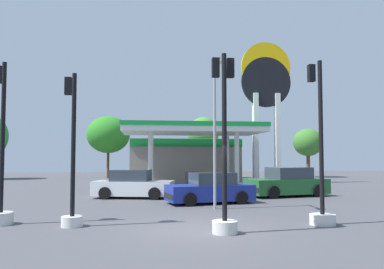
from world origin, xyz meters
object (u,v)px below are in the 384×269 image
(traffic_signal_2, at_px, (321,182))
(traffic_signal_0, at_px, (1,184))
(tree_3, at_px, (308,143))
(corner_streetlamp, at_px, (216,119))
(tree_2, at_px, (203,134))
(car_1, at_px, (133,185))
(tree_1, at_px, (108,135))
(car_0, at_px, (210,189))
(traffic_signal_1, at_px, (224,171))
(traffic_signal_3, at_px, (72,178))
(station_pole_sign, at_px, (266,94))
(car_2, at_px, (287,183))

(traffic_signal_2, bearing_deg, traffic_signal_0, 172.70)
(tree_3, relative_size, corner_streetlamp, 0.84)
(tree_3, bearing_deg, tree_2, -177.84)
(car_1, distance_m, tree_1, 20.27)
(car_0, bearing_deg, tree_1, 106.57)
(traffic_signal_1, xyz_separation_m, tree_3, (15.02, 28.67, 1.89))
(traffic_signal_3, distance_m, tree_1, 28.23)
(corner_streetlamp, bearing_deg, car_0, 86.33)
(station_pole_sign, distance_m, tree_1, 17.03)
(traffic_signal_2, distance_m, tree_3, 30.12)
(corner_streetlamp, bearing_deg, station_pole_sign, 64.91)
(traffic_signal_0, relative_size, tree_3, 1.03)
(car_0, distance_m, car_2, 5.45)
(corner_streetlamp, bearing_deg, car_2, 45.08)
(car_1, height_order, traffic_signal_3, traffic_signal_3)
(car_0, xyz_separation_m, corner_streetlamp, (-0.14, -2.23, 3.10))
(car_1, distance_m, traffic_signal_3, 8.57)
(corner_streetlamp, bearing_deg, traffic_signal_2, -55.22)
(car_1, xyz_separation_m, traffic_signal_1, (2.84, -10.02, 1.10))
(tree_1, bearing_deg, tree_2, -8.60)
(car_0, height_order, traffic_signal_2, traffic_signal_2)
(station_pole_sign, bearing_deg, traffic_signal_1, -111.09)
(car_1, distance_m, tree_2, 19.75)
(traffic_signal_3, distance_m, tree_2, 28.00)
(car_0, bearing_deg, car_1, 141.75)
(traffic_signal_3, bearing_deg, station_pole_sign, 56.15)
(traffic_signal_0, bearing_deg, traffic_signal_1, -18.50)
(traffic_signal_2, xyz_separation_m, tree_2, (0.32, 27.26, 3.17))
(traffic_signal_3, distance_m, corner_streetlamp, 6.53)
(station_pole_sign, xyz_separation_m, traffic_signal_1, (-7.64, -19.81, -5.58))
(tree_1, relative_size, tree_3, 1.23)
(traffic_signal_2, distance_m, tree_2, 27.44)
(station_pole_sign, relative_size, car_2, 2.45)
(car_0, distance_m, traffic_signal_3, 7.71)
(car_1, xyz_separation_m, corner_streetlamp, (3.50, -5.11, 3.07))
(tree_3, distance_m, corner_streetlamp, 27.77)
(car_2, bearing_deg, tree_1, 119.97)
(traffic_signal_1, xyz_separation_m, traffic_signal_2, (3.38, 0.99, -0.42))
(tree_1, bearing_deg, traffic_signal_2, -72.07)
(traffic_signal_3, bearing_deg, traffic_signal_2, -4.79)
(car_2, bearing_deg, station_pole_sign, 78.22)
(car_0, xyz_separation_m, tree_3, (14.22, 21.53, 3.02))
(tree_2, xyz_separation_m, corner_streetlamp, (-3.04, -23.34, -0.78))
(traffic_signal_0, relative_size, traffic_signal_1, 1.02)
(station_pole_sign, relative_size, traffic_signal_0, 2.20)
(traffic_signal_1, xyz_separation_m, traffic_signal_3, (-4.54, 1.65, -0.26))
(traffic_signal_3, height_order, corner_streetlamp, corner_streetlamp)
(traffic_signal_3, bearing_deg, car_0, 45.77)
(traffic_signal_3, bearing_deg, traffic_signal_1, -20.02)
(traffic_signal_0, bearing_deg, corner_streetlamp, 19.04)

